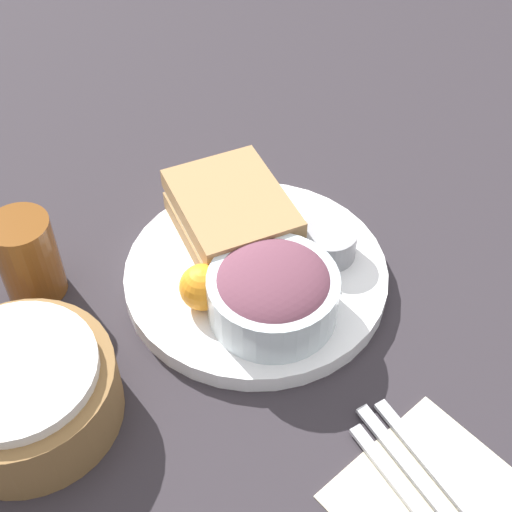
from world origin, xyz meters
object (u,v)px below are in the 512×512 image
bread_basket (24,392)px  knife (428,491)px  plate (256,275)px  spoon (412,502)px  sandwich (232,215)px  fork (444,481)px  drink_glass (28,258)px  salad_bowl (273,291)px  dressing_cup (329,242)px

bread_basket → knife: bread_basket is taller
plate → bread_basket: size_ratio=1.65×
plate → spoon: bearing=166.1°
sandwich → bread_basket: bearing=98.7°
sandwich → spoon: size_ratio=1.04×
sandwich → fork: size_ratio=0.94×
sandwich → knife: size_ratio=0.89×
sandwich → spoon: 0.36m
drink_glass → fork: 0.47m
plate → salad_bowl: (-0.06, 0.03, 0.04)m
salad_bowl → spoon: (-0.23, 0.04, -0.05)m
salad_bowl → bread_basket: bearing=73.4°
bread_basket → sandwich: bearing=-81.3°
plate → fork: 0.29m
dressing_cup → fork: size_ratio=0.33×
knife → fork: bearing=90.0°
sandwich → salad_bowl: size_ratio=1.30×
bread_basket → salad_bowl: bearing=-106.6°
sandwich → salad_bowl: (-0.12, 0.04, 0.00)m
sandwich → drink_glass: drink_glass is taller
sandwich → fork: bearing=171.7°
fork → bread_basket: bearing=-131.9°
salad_bowl → spoon: bearing=169.3°
bread_basket → fork: size_ratio=0.94×
plate → bread_basket: bread_basket is taller
dressing_cup → spoon: 0.29m
salad_bowl → sandwich: bearing=-20.5°
plate → knife: size_ratio=1.48×
sandwich → fork: 0.36m
drink_glass → bread_basket: 0.16m
bread_basket → dressing_cup: bearing=-98.4°
dressing_cup → salad_bowl: bearing=101.6°
bread_basket → knife: bearing=-144.1°
knife → spoon: size_ratio=1.17×
drink_glass → sandwich: bearing=-114.3°
knife → plate: bearing=180.0°
plate → fork: plate is taller
plate → sandwich: size_ratio=1.66×
salad_bowl → knife: bearing=173.8°
salad_bowl → drink_glass: 0.26m
dressing_cup → drink_glass: 0.32m
plate → sandwich: sandwich is taller
salad_bowl → spoon: 0.24m
bread_basket → fork: 0.39m
salad_bowl → dressing_cup: (0.02, -0.10, -0.02)m
sandwich → salad_bowl: salad_bowl is taller
fork → knife: (0.00, 0.02, 0.00)m
salad_bowl → dressing_cup: salad_bowl is taller
plate → spoon: 0.29m
plate → sandwich: bearing=-15.1°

